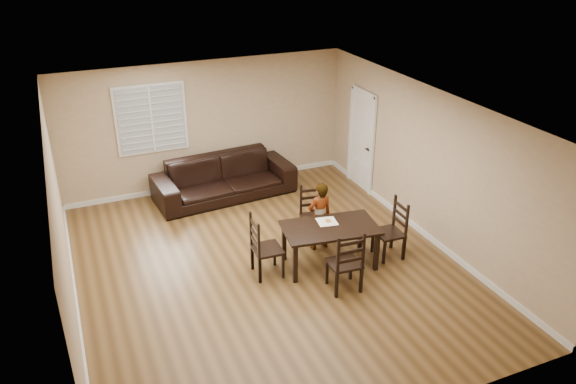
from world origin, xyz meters
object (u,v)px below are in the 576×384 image
at_px(child, 320,216).
at_px(donut, 328,220).
at_px(chair_left, 260,249).
at_px(sofa, 224,178).
at_px(chair_far, 348,266).
at_px(chair_right, 396,230).
at_px(chair_near, 312,213).
at_px(dining_table, 330,231).

distance_m(child, donut, 0.40).
bearing_deg(chair_left, sofa, -3.81).
distance_m(chair_far, child, 1.38).
bearing_deg(chair_right, chair_near, -135.43).
relative_size(child, sofa, 0.43).
bearing_deg(chair_near, donut, -86.81).
xyz_separation_m(chair_right, sofa, (-1.99, 3.32, -0.05)).
distance_m(child, sofa, 2.78).
bearing_deg(chair_near, chair_far, -87.70).
height_order(dining_table, child, child).
distance_m(chair_far, chair_right, 1.43).
relative_size(chair_left, chair_right, 1.03).
relative_size(chair_left, sofa, 0.37).
relative_size(chair_left, donut, 10.58).
distance_m(chair_near, chair_far, 1.80).
xyz_separation_m(child, donut, (-0.03, -0.38, 0.12)).
distance_m(dining_table, chair_near, 0.99).
relative_size(chair_near, chair_far, 0.96).
bearing_deg(sofa, donut, -78.69).
bearing_deg(child, chair_right, 142.15).
xyz_separation_m(chair_near, donut, (-0.10, -0.80, 0.28)).
distance_m(dining_table, donut, 0.21).
relative_size(chair_near, chair_left, 0.95).
height_order(dining_table, donut, donut).
xyz_separation_m(chair_near, sofa, (-0.97, 2.19, -0.04)).
xyz_separation_m(chair_far, chair_left, (-1.06, 0.97, 0.01)).
bearing_deg(chair_far, sofa, -75.75).
distance_m(chair_right, child, 1.30).
bearing_deg(child, chair_far, 77.27).
bearing_deg(chair_right, donut, -103.67).
height_order(chair_near, donut, chair_near).
relative_size(chair_far, donut, 10.43).
relative_size(chair_far, chair_right, 1.02).
height_order(dining_table, sofa, sofa).
bearing_deg(chair_far, chair_right, -148.38).
distance_m(chair_near, chair_left, 1.54).
distance_m(dining_table, chair_right, 1.18).
bearing_deg(dining_table, sofa, 112.66).
distance_m(dining_table, sofa, 3.28).
xyz_separation_m(dining_table, chair_near, (0.14, 0.97, -0.17)).
height_order(dining_table, chair_left, chair_left).
bearing_deg(chair_left, child, -69.73).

